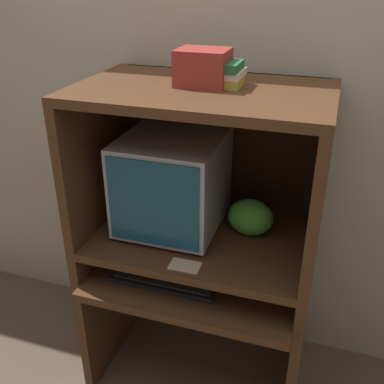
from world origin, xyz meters
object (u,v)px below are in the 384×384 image
crt_monitor (173,182)px  mouse (232,290)px  snack_bag (251,217)px  book_stack (217,73)px  keyboard (165,279)px  storage_box (203,67)px

crt_monitor → mouse: bearing=-30.1°
snack_bag → crt_monitor: bearing=-173.8°
book_stack → crt_monitor: bearing=-178.1°
keyboard → crt_monitor: bearing=99.3°
keyboard → book_stack: size_ratio=2.36×
crt_monitor → keyboard: bearing=-80.7°
keyboard → storage_box: (0.10, 0.19, 0.85)m
snack_bag → storage_box: bearing=-167.9°
crt_monitor → keyboard: size_ratio=0.99×
keyboard → book_stack: bearing=54.2°
storage_box → mouse: bearing=-43.6°
keyboard → book_stack: book_stack is taller
crt_monitor → storage_box: storage_box is taller
snack_bag → mouse: bearing=-95.4°
mouse → book_stack: book_stack is taller
crt_monitor → keyboard: crt_monitor is taller
book_stack → mouse: bearing=-54.7°
crt_monitor → snack_bag: crt_monitor is taller
mouse → storage_box: bearing=136.4°
mouse → storage_box: size_ratio=0.30×
snack_bag → keyboard: bearing=-142.0°
mouse → storage_box: storage_box is taller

